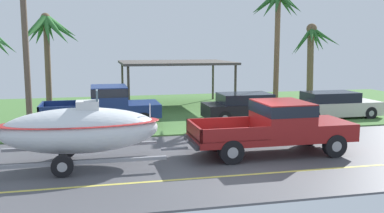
{
  "coord_description": "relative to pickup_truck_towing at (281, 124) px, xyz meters",
  "views": [
    {
      "loc": [
        -4.73,
        -13.36,
        3.86
      ],
      "look_at": [
        -1.2,
        1.81,
        1.56
      ],
      "focal_mm": 40.03,
      "sensor_mm": 36.0,
      "label": 1
    }
  ],
  "objects": [
    {
      "name": "pickup_truck_towing",
      "position": [
        0.0,
        0.0,
        0.0
      ],
      "size": [
        5.86,
        2.13,
        1.85
      ],
      "color": "maroon",
      "rests_on": "ground"
    },
    {
      "name": "palm_tree_near_left",
      "position": [
        7.68,
        12.1,
        2.7
      ],
      "size": [
        2.69,
        3.35,
        5.16
      ],
      "color": "brown",
      "rests_on": "ground"
    },
    {
      "name": "parked_sedan_far",
      "position": [
        1.2,
        6.47,
        -0.36
      ],
      "size": [
        4.57,
        1.94,
        1.38
      ],
      "color": "black",
      "rests_on": "ground"
    },
    {
      "name": "palm_tree_near_right",
      "position": [
        -8.45,
        8.49,
        3.23
      ],
      "size": [
        2.89,
        3.52,
        5.34
      ],
      "color": "brown",
      "rests_on": "ground"
    },
    {
      "name": "palm_tree_mid",
      "position": [
        3.64,
        8.64,
        4.4
      ],
      "size": [
        3.01,
        3.67,
        6.79
      ],
      "color": "brown",
      "rests_on": "ground"
    },
    {
      "name": "utility_pole",
      "position": [
        -8.96,
        4.67,
        2.94
      ],
      "size": [
        0.24,
        1.8,
        7.64
      ],
      "color": "brown",
      "rests_on": "ground"
    },
    {
      "name": "carport_awning",
      "position": [
        -1.44,
        12.07,
        1.61
      ],
      "size": [
        6.64,
        5.22,
        2.77
      ],
      "color": "#4C4238",
      "rests_on": "ground"
    },
    {
      "name": "ground",
      "position": [
        -1.66,
        8.06,
        -1.05
      ],
      "size": [
        36.0,
        22.0,
        0.11
      ],
      "color": "#4C4C51"
    },
    {
      "name": "parked_pickup_background",
      "position": [
        -5.72,
        6.17,
        0.03
      ],
      "size": [
        5.56,
        2.15,
        1.93
      ],
      "color": "navy",
      "rests_on": "ground"
    },
    {
      "name": "boat_on_trailer",
      "position": [
        -6.84,
        -0.0,
        0.12
      ],
      "size": [
        6.23,
        2.41,
        2.41
      ],
      "color": "gray",
      "rests_on": "ground"
    },
    {
      "name": "parked_sedan_near",
      "position": [
        5.71,
        6.04,
        -0.36
      ],
      "size": [
        4.72,
        1.82,
        1.38
      ],
      "color": "beige",
      "rests_on": "ground"
    }
  ]
}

